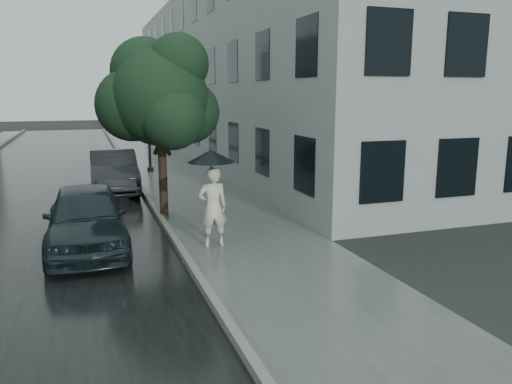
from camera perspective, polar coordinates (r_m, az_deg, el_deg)
name	(u,v)px	position (r m, az deg, el deg)	size (l,w,h in m)	color
ground	(276,271)	(9.98, 2.34, -9.05)	(120.00, 120.00, 0.00)	black
sidewalk	(179,176)	(21.32, -8.85, 1.79)	(3.50, 60.00, 0.01)	slate
kerb_near	(134,177)	(21.07, -13.74, 1.68)	(0.15, 60.00, 0.15)	slate
asphalt_road	(42,184)	(21.06, -23.24, 0.88)	(6.85, 60.00, 0.00)	black
building_near	(242,75)	(29.60, -1.57, 13.26)	(7.02, 36.00, 9.00)	#8D9A94
pedestrian	(213,207)	(11.32, -4.96, -1.74)	(0.67, 0.44, 1.83)	beige
umbrella	(211,156)	(11.07, -5.18, 4.11)	(1.26, 1.26, 1.35)	black
street_tree	(159,96)	(13.90, -10.98, 10.70)	(3.37, 3.06, 5.02)	#332619
lamp_post	(144,102)	(22.61, -12.66, 9.96)	(0.83, 0.43, 5.35)	black
car_near	(86,218)	(11.76, -18.83, -2.78)	(1.71, 4.25, 1.45)	#19262A
car_far	(114,171)	(18.39, -15.96, 2.29)	(1.54, 4.43, 1.46)	#232528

